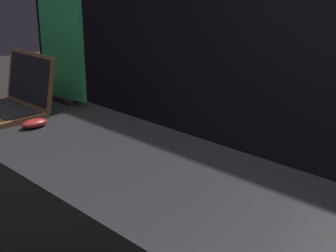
# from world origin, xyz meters

# --- Properties ---
(laptop_front) EXTENTS (0.35, 0.27, 0.24)m
(laptop_front) POSITION_xyz_m (-0.89, 0.29, 0.91)
(laptop_front) COLOR brown
(laptop_front) RESTS_ON display_counter
(mouse_front) EXTENTS (0.06, 0.10, 0.03)m
(mouse_front) POSITION_xyz_m (-0.65, 0.25, 0.87)
(mouse_front) COLOR maroon
(mouse_front) RESTS_ON display_counter
(promo_stand_front) EXTENTS (0.31, 0.07, 0.47)m
(promo_stand_front) POSITION_xyz_m (-0.89, 0.54, 1.08)
(promo_stand_front) COLOR black
(promo_stand_front) RESTS_ON display_counter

